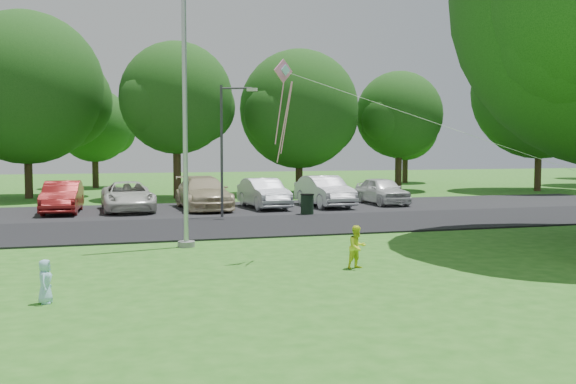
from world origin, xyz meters
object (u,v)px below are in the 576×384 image
object	(u,v)px
kite	(292,91)
child_yellow	(357,247)
trash_can	(307,205)
street_lamp	(227,139)
child_blue	(45,281)
flagpole	(185,102)

from	to	relation	value
kite	child_yellow	bearing A→B (deg)	-80.01
trash_can	street_lamp	bearing A→B (deg)	-177.93
child_blue	kite	world-z (taller)	kite
child_yellow	kite	world-z (taller)	kite
kite	street_lamp	bearing A→B (deg)	62.90
child_blue	kite	xyz separation A→B (m)	(5.70, 3.09, 3.88)
street_lamp	kite	size ratio (longest dim) A/B	0.72
street_lamp	child_yellow	size ratio (longest dim) A/B	5.21
child_blue	kite	distance (m)	7.56
flagpole	child_blue	world-z (taller)	flagpole
trash_can	kite	world-z (taller)	kite
child_yellow	street_lamp	bearing A→B (deg)	76.23
trash_can	kite	distance (m)	11.32
trash_can	child_yellow	bearing A→B (deg)	-102.66
kite	flagpole	bearing A→B (deg)	103.06
flagpole	kite	xyz separation A→B (m)	(2.31, -2.90, 0.12)
flagpole	child_yellow	world-z (taller)	flagpole
trash_can	child_yellow	world-z (taller)	child_yellow
child_yellow	child_blue	size ratio (longest dim) A/B	1.25
child_blue	trash_can	bearing A→B (deg)	-26.64
flagpole	trash_can	xyz separation A→B (m)	(6.03, 7.09, -3.70)
street_lamp	child_yellow	bearing A→B (deg)	-61.93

